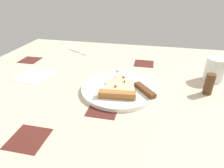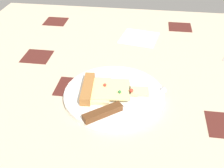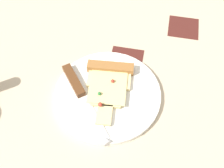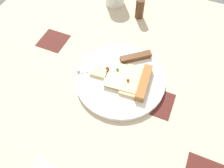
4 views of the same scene
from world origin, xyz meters
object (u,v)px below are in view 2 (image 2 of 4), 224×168
Objects in this scene: pizza_slice at (104,90)px; knife at (118,107)px; napkin at (139,37)px; plate at (114,95)px.

knife is (5.96, 4.47, -0.17)cm from pizza_slice.
pizza_slice is at bearing -11.05° from napkin.
plate is 1.48× the size of pizza_slice.
knife reaches higher than napkin.
plate is at bearing 157.95° from knife.
pizza_slice reaches higher than napkin.
plate is 36.65cm from napkin.
knife is at bearing -3.60° from napkin.
plate is at bearing 90.16° from pizza_slice.
pizza_slice is 0.90× the size of knife.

